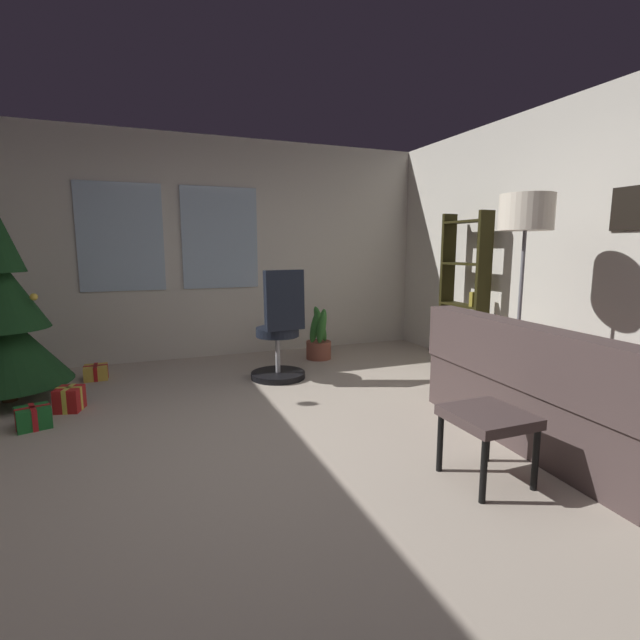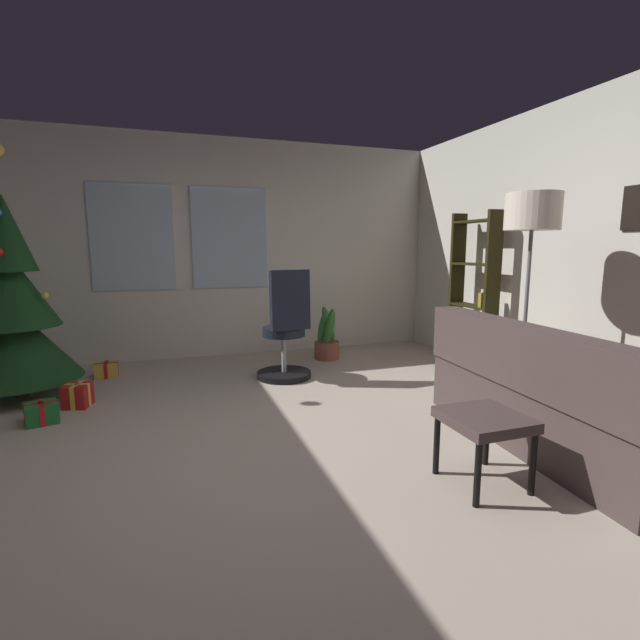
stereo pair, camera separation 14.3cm
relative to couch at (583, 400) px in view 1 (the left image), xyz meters
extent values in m
cube|color=#BAAB99|center=(-2.01, 0.54, -0.34)|extent=(5.50, 5.93, 0.10)
cube|color=silver|center=(-2.01, 3.56, 1.02)|extent=(5.50, 0.10, 2.63)
cube|color=silver|center=(-2.97, 3.50, 1.15)|extent=(0.90, 0.03, 1.20)
cube|color=silver|center=(-1.87, 3.50, 1.15)|extent=(0.90, 0.03, 1.20)
cube|color=silver|center=(0.79, 0.54, 1.02)|extent=(0.10, 5.93, 2.63)
cube|color=black|center=(0.73, 0.32, 1.34)|extent=(0.02, 0.31, 0.33)
cube|color=#483937|center=(-0.09, 0.10, -0.08)|extent=(1.04, 1.97, 0.44)
cube|color=#483937|center=(-0.47, 0.12, 0.35)|extent=(0.32, 1.93, 0.41)
cube|color=#483937|center=(-0.04, 0.98, 0.24)|extent=(0.93, 0.20, 0.20)
cube|color=#B42C17|center=(-0.34, 0.32, 0.31)|extent=(0.26, 0.43, 0.41)
cube|color=beige|center=(-0.33, 0.49, 0.31)|extent=(0.23, 0.42, 0.41)
cube|color=#483937|center=(-1.00, -0.19, 0.09)|extent=(0.42, 0.44, 0.06)
cylinder|color=black|center=(-1.17, -0.38, -0.12)|extent=(0.04, 0.04, 0.35)
cylinder|color=black|center=(-0.82, -0.38, -0.12)|extent=(0.04, 0.04, 0.35)
cylinder|color=black|center=(-1.17, 0.00, -0.12)|extent=(0.04, 0.04, 0.35)
cylinder|color=black|center=(-0.82, 0.00, -0.12)|extent=(0.04, 0.04, 0.35)
cylinder|color=#4C331E|center=(-3.92, 2.45, -0.21)|extent=(0.12, 0.12, 0.16)
cone|color=#173E1B|center=(-3.92, 2.45, 0.19)|extent=(1.05, 1.05, 0.66)
sphere|color=gold|center=(-3.64, 2.33, 0.63)|extent=(0.06, 0.06, 0.06)
cube|color=red|center=(-3.40, 1.99, -0.20)|extent=(0.24, 0.24, 0.20)
cube|color=#EAD84C|center=(-3.40, 1.99, -0.20)|extent=(0.09, 0.21, 0.20)
cube|color=#EAD84C|center=(-3.40, 1.99, -0.20)|extent=(0.20, 0.09, 0.20)
cube|color=#1E722D|center=(-3.60, 1.67, -0.21)|extent=(0.27, 0.26, 0.16)
cube|color=red|center=(-3.60, 1.67, -0.21)|extent=(0.09, 0.21, 0.17)
cube|color=red|center=(-3.60, 1.67, -0.21)|extent=(0.23, 0.10, 0.17)
cube|color=gold|center=(-3.27, 2.92, -0.22)|extent=(0.23, 0.24, 0.14)
cube|color=#B21919|center=(-3.27, 2.92, -0.22)|extent=(0.23, 0.04, 0.15)
cube|color=#B21919|center=(-3.27, 2.92, -0.22)|extent=(0.04, 0.24, 0.15)
cylinder|color=black|center=(-1.52, 2.28, -0.26)|extent=(0.56, 0.56, 0.06)
cylinder|color=#B2B2B7|center=(-1.52, 2.28, -0.02)|extent=(0.05, 0.05, 0.42)
cylinder|color=black|center=(-1.52, 2.28, 0.19)|extent=(0.44, 0.44, 0.09)
cube|color=black|center=(-1.50, 2.09, 0.53)|extent=(0.40, 0.14, 0.59)
cube|color=black|center=(0.52, 1.65, 0.56)|extent=(0.18, 0.04, 1.71)
cube|color=black|center=(0.52, 2.25, 0.56)|extent=(0.18, 0.04, 1.71)
cube|color=black|center=(0.52, 1.95, -0.04)|extent=(0.18, 0.56, 0.02)
cube|color=black|center=(0.52, 1.95, 0.41)|extent=(0.18, 0.56, 0.02)
cube|color=black|center=(0.52, 1.95, 0.86)|extent=(0.18, 0.56, 0.02)
cube|color=black|center=(0.52, 1.95, 1.32)|extent=(0.18, 0.56, 0.02)
cube|color=#AA2017|center=(0.55, 1.75, 0.06)|extent=(0.13, 0.07, 0.19)
cube|color=navy|center=(0.55, 1.82, 0.07)|extent=(0.13, 0.06, 0.21)
cube|color=beige|center=(0.54, 1.90, 0.06)|extent=(0.16, 0.07, 0.18)
cube|color=#356637|center=(0.55, 1.98, 0.05)|extent=(0.14, 0.07, 0.16)
cube|color=#813573|center=(0.55, 2.05, 0.04)|extent=(0.14, 0.05, 0.15)
cube|color=#B37324|center=(0.54, 2.11, 0.05)|extent=(0.14, 0.05, 0.16)
cube|color=#444D5F|center=(0.54, 2.19, 0.04)|extent=(0.15, 0.07, 0.15)
cube|color=olive|center=(0.53, 1.74, 0.50)|extent=(0.17, 0.05, 0.15)
cylinder|color=slate|center=(0.05, 0.66, -0.28)|extent=(0.28, 0.28, 0.03)
cylinder|color=slate|center=(0.05, 0.66, 0.45)|extent=(0.03, 0.03, 1.44)
cylinder|color=#F4E7CF|center=(0.05, 0.66, 1.31)|extent=(0.41, 0.41, 0.28)
cylinder|color=#94503E|center=(-0.83, 2.90, -0.19)|extent=(0.30, 0.30, 0.21)
ellipsoid|color=#2E6D2A|center=(-0.90, 2.82, 0.12)|extent=(0.21, 0.17, 0.41)
ellipsoid|color=#2E6D2A|center=(-0.87, 2.70, 0.12)|extent=(0.13, 0.23, 0.42)
ellipsoid|color=#2E6D2A|center=(-0.74, 3.00, 0.11)|extent=(0.18, 0.16, 0.39)
ellipsoid|color=#2E6D2A|center=(-0.83, 2.84, 0.14)|extent=(0.23, 0.11, 0.46)
camera|label=1|loc=(-2.79, -2.14, 1.04)|focal=25.64mm
camera|label=2|loc=(-2.66, -2.19, 1.04)|focal=25.64mm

